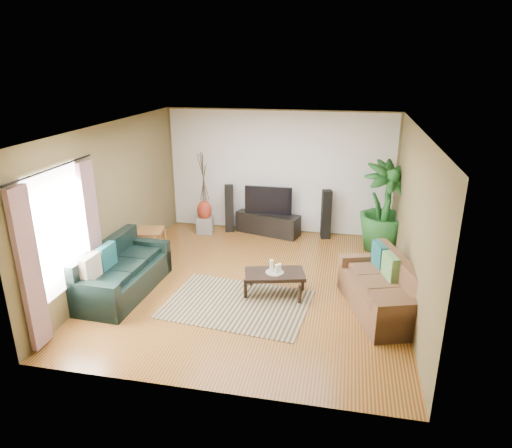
% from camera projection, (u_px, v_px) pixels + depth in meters
% --- Properties ---
extents(floor, '(5.50, 5.50, 0.00)m').
position_uv_depth(floor, '(254.00, 285.00, 7.91)').
color(floor, '#986527').
rests_on(floor, ground).
extents(ceiling, '(5.50, 5.50, 0.00)m').
position_uv_depth(ceiling, '(253.00, 127.00, 6.99)').
color(ceiling, white).
rests_on(ceiling, ground).
extents(wall_back, '(5.00, 0.00, 5.00)m').
position_uv_depth(wall_back, '(279.00, 173.00, 9.99)').
color(wall_back, brown).
rests_on(wall_back, ground).
extents(wall_front, '(5.00, 0.00, 5.00)m').
position_uv_depth(wall_front, '(202.00, 289.00, 4.91)').
color(wall_front, brown).
rests_on(wall_front, ground).
extents(wall_left, '(0.00, 5.50, 5.50)m').
position_uv_depth(wall_left, '(113.00, 202.00, 7.92)').
color(wall_left, brown).
rests_on(wall_left, ground).
extents(wall_right, '(0.00, 5.50, 5.50)m').
position_uv_depth(wall_right, '(413.00, 221.00, 6.98)').
color(wall_right, brown).
rests_on(wall_right, ground).
extents(backwall_panel, '(4.90, 0.00, 4.90)m').
position_uv_depth(backwall_panel, '(279.00, 173.00, 9.98)').
color(backwall_panel, white).
rests_on(backwall_panel, ground).
extents(window_pane, '(0.00, 1.80, 1.80)m').
position_uv_depth(window_pane, '(58.00, 231.00, 6.42)').
color(window_pane, white).
rests_on(window_pane, ground).
extents(curtain_near, '(0.08, 0.35, 2.20)m').
position_uv_depth(curtain_near, '(30.00, 270.00, 5.80)').
color(curtain_near, gray).
rests_on(curtain_near, ground).
extents(curtain_far, '(0.08, 0.35, 2.20)m').
position_uv_depth(curtain_far, '(92.00, 230.00, 7.19)').
color(curtain_far, gray).
rests_on(curtain_far, ground).
extents(curtain_rod, '(0.03, 1.90, 0.03)m').
position_uv_depth(curtain_rod, '(52.00, 169.00, 6.11)').
color(curtain_rod, black).
rests_on(curtain_rod, ground).
extents(sofa_left, '(0.91, 1.96, 0.85)m').
position_uv_depth(sofa_left, '(123.00, 269.00, 7.52)').
color(sofa_left, black).
rests_on(sofa_left, floor).
extents(sofa_right, '(1.31, 1.92, 0.85)m').
position_uv_depth(sofa_right, '(381.00, 286.00, 6.94)').
color(sofa_right, brown).
rests_on(sofa_right, floor).
extents(area_rug, '(2.38, 1.81, 0.01)m').
position_uv_depth(area_rug, '(237.00, 304.00, 7.27)').
color(area_rug, tan).
rests_on(area_rug, floor).
extents(coffee_table, '(1.07, 0.75, 0.40)m').
position_uv_depth(coffee_table, '(275.00, 283.00, 7.52)').
color(coffee_table, black).
rests_on(coffee_table, floor).
extents(candle_tray, '(0.30, 0.30, 0.01)m').
position_uv_depth(candle_tray, '(275.00, 272.00, 7.45)').
color(candle_tray, gray).
rests_on(candle_tray, coffee_table).
extents(candle_tall, '(0.06, 0.06, 0.19)m').
position_uv_depth(candle_tall, '(271.00, 265.00, 7.46)').
color(candle_tall, white).
rests_on(candle_tall, candle_tray).
extents(candle_mid, '(0.06, 0.06, 0.15)m').
position_uv_depth(candle_mid, '(277.00, 269.00, 7.38)').
color(candle_mid, beige).
rests_on(candle_mid, candle_tray).
extents(candle_short, '(0.06, 0.06, 0.12)m').
position_uv_depth(candle_short, '(280.00, 267.00, 7.47)').
color(candle_short, white).
rests_on(candle_short, candle_tray).
extents(tv_stand, '(1.48, 0.79, 0.47)m').
position_uv_depth(tv_stand, '(268.00, 224.00, 10.17)').
color(tv_stand, black).
rests_on(tv_stand, floor).
extents(television, '(1.04, 0.06, 0.61)m').
position_uv_depth(television, '(268.00, 200.00, 9.98)').
color(television, black).
rests_on(television, tv_stand).
extents(speaker_left, '(0.24, 0.26, 1.07)m').
position_uv_depth(speaker_left, '(229.00, 208.00, 10.23)').
color(speaker_left, black).
rests_on(speaker_left, floor).
extents(speaker_right, '(0.24, 0.25, 1.07)m').
position_uv_depth(speaker_right, '(326.00, 214.00, 9.83)').
color(speaker_right, black).
rests_on(speaker_right, floor).
extents(potted_plant, '(1.38, 1.38, 1.81)m').
position_uv_depth(potted_plant, '(385.00, 207.00, 9.10)').
color(potted_plant, '#1B521E').
rests_on(potted_plant, floor).
extents(plant_pot, '(0.33, 0.33, 0.26)m').
position_uv_depth(plant_pot, '(381.00, 243.00, 9.37)').
color(plant_pot, black).
rests_on(plant_pot, floor).
extents(pedestal, '(0.41, 0.41, 0.36)m').
position_uv_depth(pedestal, '(205.00, 225.00, 10.26)').
color(pedestal, gray).
rests_on(pedestal, floor).
extents(vase, '(0.33, 0.33, 0.46)m').
position_uv_depth(vase, '(204.00, 210.00, 10.15)').
color(vase, maroon).
rests_on(vase, pedestal).
extents(side_table, '(0.62, 0.62, 0.55)m').
position_uv_depth(side_table, '(150.00, 243.00, 8.97)').
color(side_table, olive).
rests_on(side_table, floor).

